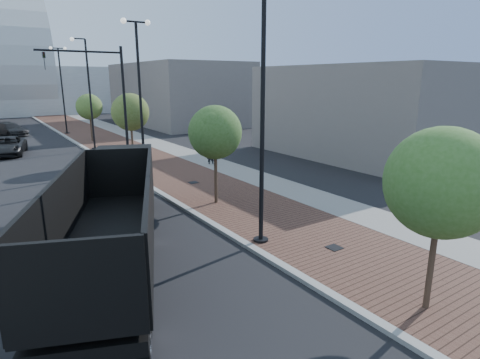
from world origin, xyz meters
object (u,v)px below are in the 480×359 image
dump_truck (119,204)px  pedestrian (210,154)px  white_sedan (101,200)px  dark_car_mid (7,146)px

dump_truck → pedestrian: dump_truck is taller
white_sedan → pedestrian: bearing=49.2°
white_sedan → pedestrian: (9.31, 6.46, 0.08)m
white_sedan → dark_car_mid: 19.28m
white_sedan → dump_truck: bearing=-77.2°
white_sedan → pedestrian: 11.33m
dark_car_mid → white_sedan: bearing=-71.0°
dark_car_mid → pedestrian: bearing=-35.4°
white_sedan → pedestrian: pedestrian is taller
dump_truck → pedestrian: size_ratio=8.01×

